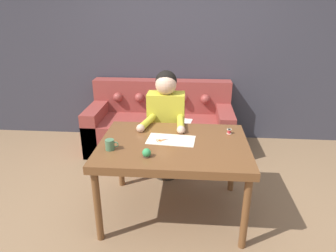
{
  "coord_description": "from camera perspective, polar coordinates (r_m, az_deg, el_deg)",
  "views": [
    {
      "loc": [
        0.19,
        -2.36,
        1.85
      ],
      "look_at": [
        -0.01,
        0.16,
        0.83
      ],
      "focal_mm": 32.0,
      "sensor_mm": 36.0,
      "label": 1
    }
  ],
  "objects": [
    {
      "name": "scissors",
      "position": [
        2.67,
        -0.9,
        -2.71
      ],
      "size": [
        0.2,
        0.14,
        0.01
      ],
      "color": "silver",
      "rests_on": "dining_table"
    },
    {
      "name": "person",
      "position": [
        3.26,
        -0.38,
        0.25
      ],
      "size": [
        0.47,
        0.62,
        1.23
      ],
      "color": "#33281E",
      "rests_on": "ground_plane"
    },
    {
      "name": "couch",
      "position": [
        4.11,
        -1.46,
        0.11
      ],
      "size": [
        1.91,
        0.85,
        0.89
      ],
      "color": "brown",
      "rests_on": "ground_plane"
    },
    {
      "name": "pattern_paper_main",
      "position": [
        2.68,
        0.58,
        -2.64
      ],
      "size": [
        0.44,
        0.28,
        0.0
      ],
      "color": "beige",
      "rests_on": "dining_table"
    },
    {
      "name": "mug",
      "position": [
        2.53,
        -10.98,
        -3.52
      ],
      "size": [
        0.11,
        0.08,
        0.09
      ],
      "color": "#47704C",
      "rests_on": "dining_table"
    },
    {
      "name": "pin_cushion",
      "position": [
        2.38,
        -4.1,
        -5.17
      ],
      "size": [
        0.07,
        0.07,
        0.07
      ],
      "color": "#4C3828",
      "rests_on": "dining_table"
    },
    {
      "name": "dining_table",
      "position": [
        2.66,
        1.07,
        -4.61
      ],
      "size": [
        1.3,
        0.95,
        0.73
      ],
      "color": "brown",
      "rests_on": "ground_plane"
    },
    {
      "name": "thread_spool",
      "position": [
        2.86,
        11.57,
        -1.02
      ],
      "size": [
        0.04,
        0.04,
        0.05
      ],
      "color": "red",
      "rests_on": "dining_table"
    },
    {
      "name": "ground_plane",
      "position": [
        3.0,
        -0.11,
        -15.97
      ],
      "size": [
        16.0,
        16.0,
        0.0
      ],
      "primitive_type": "plane",
      "color": "#846647"
    },
    {
      "name": "wall_back",
      "position": [
        4.26,
        1.94,
        14.61
      ],
      "size": [
        8.0,
        0.06,
        2.6
      ],
      "color": "#383842",
      "rests_on": "ground_plane"
    }
  ]
}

